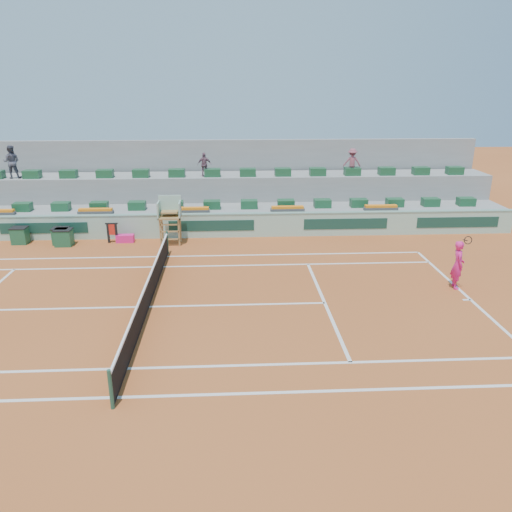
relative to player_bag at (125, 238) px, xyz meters
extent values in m
plane|color=#9C481E|center=(2.35, -7.82, -0.20)|extent=(90.00, 90.00, 0.00)
cube|color=gray|center=(2.35, 2.88, 0.40)|extent=(36.00, 4.00, 1.20)
cube|color=gray|center=(2.35, 4.48, 1.10)|extent=(36.00, 2.40, 2.60)
cube|color=gray|center=(2.35, 6.08, 2.00)|extent=(36.00, 0.40, 4.40)
cube|color=#EE1F7D|center=(0.00, 0.00, 0.00)|extent=(0.88, 0.39, 0.39)
imported|color=#474753|center=(-6.68, 3.94, 3.31)|extent=(0.94, 0.77, 1.81)
imported|color=#764E60|center=(3.92, 3.90, 3.08)|extent=(0.82, 0.39, 1.35)
imported|color=#8F4755|center=(12.31, 3.89, 3.16)|extent=(1.03, 0.66, 1.52)
cube|color=silver|center=(14.24, -7.82, -0.19)|extent=(0.12, 10.97, 0.01)
cube|color=silver|center=(2.35, -13.31, -0.19)|extent=(23.77, 0.12, 0.01)
cube|color=silver|center=(2.35, -2.34, -0.19)|extent=(23.77, 0.12, 0.01)
cube|color=silver|center=(2.35, -11.94, -0.19)|extent=(23.77, 0.12, 0.01)
cube|color=silver|center=(2.35, -3.71, -0.19)|extent=(23.77, 0.12, 0.01)
cube|color=silver|center=(8.75, -7.82, -0.19)|extent=(0.12, 8.23, 0.01)
cube|color=silver|center=(2.35, -7.82, -0.19)|extent=(12.80, 0.12, 0.01)
cube|color=silver|center=(14.09, -7.82, -0.19)|extent=(0.30, 0.12, 0.01)
cube|color=black|center=(2.35, -7.82, 0.26)|extent=(0.03, 11.87, 0.92)
cube|color=white|center=(2.35, -7.82, 0.76)|extent=(0.06, 11.87, 0.07)
cylinder|color=#204A36|center=(2.35, -13.76, 0.35)|extent=(0.10, 0.10, 1.10)
cylinder|color=#204A36|center=(2.35, -1.89, 0.35)|extent=(0.10, 0.10, 1.10)
cube|color=#98C0AA|center=(2.35, 0.68, 0.40)|extent=(36.00, 0.30, 1.20)
cube|color=gray|center=(2.35, 0.68, 1.03)|extent=(36.00, 0.34, 0.06)
cube|color=#163C30|center=(-4.15, 0.52, 0.45)|extent=(4.40, 0.02, 0.56)
cube|color=#163C30|center=(4.35, 0.52, 0.45)|extent=(4.40, 0.02, 0.56)
cube|color=#163C30|center=(11.35, 0.52, 0.45)|extent=(4.40, 0.02, 0.56)
cube|color=#163C30|center=(17.35, 0.52, 0.45)|extent=(4.40, 0.02, 0.56)
cube|color=olive|center=(1.90, -0.77, 0.48)|extent=(0.08, 0.08, 1.35)
cube|color=olive|center=(2.80, -0.77, 0.48)|extent=(0.08, 0.08, 1.35)
cube|color=olive|center=(1.90, -0.07, 0.48)|extent=(0.08, 0.08, 1.35)
cube|color=olive|center=(2.80, -0.07, 0.48)|extent=(0.08, 0.08, 1.35)
cube|color=olive|center=(2.35, -0.42, 1.19)|extent=(1.10, 0.90, 0.08)
cube|color=#98C0AA|center=(2.35, -0.04, 1.70)|extent=(1.10, 0.08, 1.00)
cube|color=#98C0AA|center=(1.83, -0.42, 1.55)|extent=(0.06, 0.90, 0.80)
cube|color=#98C0AA|center=(2.87, -0.42, 1.55)|extent=(0.06, 0.90, 0.80)
cube|color=olive|center=(2.35, -0.32, 1.43)|extent=(0.80, 0.60, 0.08)
cube|color=olive|center=(2.35, -0.77, 0.15)|extent=(0.90, 0.08, 0.06)
cube|color=olive|center=(2.35, -0.77, 0.55)|extent=(0.90, 0.08, 0.06)
cube|color=olive|center=(2.35, -0.77, 0.90)|extent=(0.90, 0.08, 0.06)
cube|color=#194D2B|center=(-5.65, 1.98, 1.22)|extent=(0.90, 0.60, 0.44)
cube|color=#194D2B|center=(-3.65, 1.98, 1.22)|extent=(0.90, 0.60, 0.44)
cube|color=#194D2B|center=(-1.65, 1.98, 1.22)|extent=(0.90, 0.60, 0.44)
cube|color=#194D2B|center=(0.35, 1.98, 1.22)|extent=(0.90, 0.60, 0.44)
cube|color=#194D2B|center=(2.35, 1.98, 1.22)|extent=(0.90, 0.60, 0.44)
cube|color=#194D2B|center=(4.35, 1.98, 1.22)|extent=(0.90, 0.60, 0.44)
cube|color=#194D2B|center=(6.35, 1.98, 1.22)|extent=(0.90, 0.60, 0.44)
cube|color=#194D2B|center=(8.35, 1.98, 1.22)|extent=(0.90, 0.60, 0.44)
cube|color=#194D2B|center=(10.35, 1.98, 1.22)|extent=(0.90, 0.60, 0.44)
cube|color=#194D2B|center=(12.35, 1.98, 1.22)|extent=(0.90, 0.60, 0.44)
cube|color=#194D2B|center=(14.35, 1.98, 1.22)|extent=(0.90, 0.60, 0.44)
cube|color=#194D2B|center=(16.35, 1.98, 1.22)|extent=(0.90, 0.60, 0.44)
cube|color=#194D2B|center=(18.35, 1.98, 1.22)|extent=(0.90, 0.60, 0.44)
cube|color=#194D2B|center=(-5.65, 3.88, 2.62)|extent=(0.90, 0.60, 0.44)
cube|color=#194D2B|center=(-3.65, 3.88, 2.62)|extent=(0.90, 0.60, 0.44)
cube|color=#194D2B|center=(-1.65, 3.88, 2.62)|extent=(0.90, 0.60, 0.44)
cube|color=#194D2B|center=(0.35, 3.88, 2.62)|extent=(0.90, 0.60, 0.44)
cube|color=#194D2B|center=(2.35, 3.88, 2.62)|extent=(0.90, 0.60, 0.44)
cube|color=#194D2B|center=(4.35, 3.88, 2.62)|extent=(0.90, 0.60, 0.44)
cube|color=#194D2B|center=(6.35, 3.88, 2.62)|extent=(0.90, 0.60, 0.44)
cube|color=#194D2B|center=(8.35, 3.88, 2.62)|extent=(0.90, 0.60, 0.44)
cube|color=#194D2B|center=(10.35, 3.88, 2.62)|extent=(0.90, 0.60, 0.44)
cube|color=#194D2B|center=(12.35, 3.88, 2.62)|extent=(0.90, 0.60, 0.44)
cube|color=#194D2B|center=(14.35, 3.88, 2.62)|extent=(0.90, 0.60, 0.44)
cube|color=#194D2B|center=(16.35, 3.88, 2.62)|extent=(0.90, 0.60, 0.44)
cube|color=#194D2B|center=(18.35, 3.88, 2.62)|extent=(0.90, 0.60, 0.44)
cube|color=#484848|center=(-1.65, 1.18, 1.08)|extent=(1.80, 0.36, 0.16)
cube|color=orange|center=(-1.65, 1.18, 1.22)|extent=(1.70, 0.32, 0.12)
cube|color=#484848|center=(3.35, 1.18, 1.08)|extent=(1.80, 0.36, 0.16)
cube|color=orange|center=(3.35, 1.18, 1.22)|extent=(1.70, 0.32, 0.12)
cube|color=#484848|center=(8.35, 1.18, 1.08)|extent=(1.80, 0.36, 0.16)
cube|color=orange|center=(8.35, 1.18, 1.22)|extent=(1.70, 0.32, 0.12)
cube|color=#484848|center=(13.35, 1.18, 1.08)|extent=(1.80, 0.36, 0.16)
cube|color=orange|center=(13.35, 1.18, 1.22)|extent=(1.70, 0.32, 0.12)
cube|color=#1A4E30|center=(-2.90, -0.40, 0.20)|extent=(0.80, 0.68, 0.80)
cube|color=black|center=(-2.90, -0.40, 0.62)|extent=(0.84, 0.73, 0.04)
cube|color=#1A4E30|center=(-3.12, -0.13, 0.20)|extent=(0.75, 0.64, 0.80)
cube|color=black|center=(-3.12, -0.13, 0.62)|extent=(0.79, 0.68, 0.04)
cube|color=#1A4E30|center=(-5.20, 0.05, 0.20)|extent=(0.73, 0.63, 0.80)
cube|color=black|center=(-5.20, 0.05, 0.62)|extent=(0.78, 0.67, 0.04)
cube|color=black|center=(-0.80, -0.06, 0.30)|extent=(0.10, 0.10, 1.00)
cube|color=black|center=(-0.40, -0.06, 0.30)|extent=(0.10, 0.10, 1.00)
cube|color=black|center=(-0.60, -0.06, 0.80)|extent=(0.62, 0.08, 0.06)
cube|color=red|center=(-0.60, -0.08, 0.50)|extent=(0.45, 0.04, 0.56)
imported|color=#EE1F7D|center=(14.15, -6.63, 0.76)|extent=(0.56, 0.76, 1.92)
cylinder|color=black|center=(14.15, -6.93, 1.85)|extent=(0.03, 0.35, 0.09)
torus|color=black|center=(14.15, -7.15, 1.92)|extent=(0.31, 0.08, 0.31)
camera|label=1|loc=(5.38, -24.37, 7.48)|focal=35.00mm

